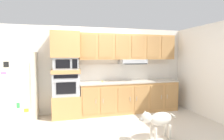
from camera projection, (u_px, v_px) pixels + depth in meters
name	position (u px, v px, depth m)	size (l,w,h in m)	color
ground_plane	(105.00, 123.00, 4.46)	(9.60, 9.60, 0.00)	beige
back_kitchen_wall	(97.00, 70.00, 5.43)	(6.20, 0.12, 2.50)	silver
side_panel_right	(202.00, 71.00, 5.07)	(0.12, 7.10, 2.50)	white
refrigerator	(20.00, 87.00, 4.53)	(0.76, 0.73, 1.76)	silver
oven_base_cabinet	(66.00, 106.00, 4.93)	(0.74, 0.62, 0.60)	tan
built_in_oven	(66.00, 84.00, 4.88)	(0.70, 0.62, 0.60)	#A8AAAF
appliance_mid_shelf	(66.00, 71.00, 4.86)	(0.74, 0.62, 0.10)	tan
microwave	(66.00, 63.00, 4.84)	(0.64, 0.54, 0.32)	#A8AAAF
appliance_upper_cabinet	(65.00, 45.00, 4.80)	(0.74, 0.62, 0.68)	tan
lower_cabinet_run	(130.00, 97.00, 5.38)	(2.92, 0.63, 0.88)	tan
countertop_slab	(130.00, 82.00, 5.34)	(2.96, 0.64, 0.04)	#BCB2A3
backsplash_panel	(126.00, 72.00, 5.60)	(2.96, 0.02, 0.50)	white
upper_cabinet_with_hood	(129.00, 48.00, 5.39)	(2.92, 0.48, 0.88)	tan
screwdriver	(103.00, 81.00, 5.24)	(0.14, 0.12, 0.03)	yellow
dog	(158.00, 119.00, 3.56)	(0.89, 0.34, 0.61)	beige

